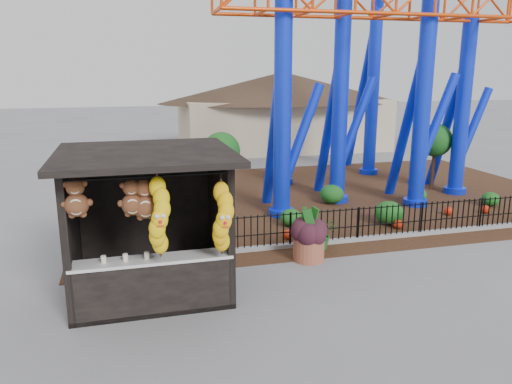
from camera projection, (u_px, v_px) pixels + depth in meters
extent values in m
plane|color=slate|center=(300.00, 299.00, 10.52)|extent=(120.00, 120.00, 0.00)
cube|color=#331E11|center=(328.00, 196.00, 19.03)|extent=(18.00, 12.00, 0.02)
cube|color=gray|center=(396.00, 236.00, 14.32)|extent=(18.00, 0.18, 0.12)
cube|color=black|center=(152.00, 289.00, 10.89)|extent=(3.20, 2.60, 0.10)
cube|color=black|center=(146.00, 210.00, 11.71)|extent=(3.20, 0.12, 3.00)
cube|color=black|center=(71.00, 231.00, 10.16)|extent=(0.12, 2.60, 3.00)
cube|color=black|center=(220.00, 220.00, 10.93)|extent=(0.12, 2.60, 3.00)
cube|color=black|center=(145.00, 154.00, 9.94)|extent=(3.50, 3.40, 0.12)
cube|color=black|center=(66.00, 252.00, 9.01)|extent=(0.14, 0.14, 3.00)
cube|color=black|center=(231.00, 237.00, 9.77)|extent=(0.14, 0.14, 3.00)
cube|color=black|center=(154.00, 287.00, 9.79)|extent=(3.00, 0.50, 1.10)
cube|color=silver|center=(152.00, 260.00, 9.65)|extent=(3.10, 0.55, 0.06)
cylinder|color=black|center=(149.00, 177.00, 8.86)|extent=(2.90, 0.04, 0.04)
cylinder|color=#0D28E4|center=(283.00, 109.00, 15.70)|extent=(0.56, 0.56, 7.00)
cylinder|color=#0D28E4|center=(281.00, 212.00, 16.50)|extent=(0.84, 0.84, 0.24)
cylinder|color=#0D28E4|center=(340.00, 101.00, 17.41)|extent=(0.56, 0.56, 7.30)
cylinder|color=#0D28E4|center=(336.00, 199.00, 18.25)|extent=(0.84, 0.84, 0.24)
cylinder|color=#0D28E4|center=(423.00, 99.00, 16.89)|extent=(0.56, 0.56, 7.50)
cylinder|color=#0D28E4|center=(415.00, 202.00, 17.75)|extent=(0.84, 0.84, 0.24)
cylinder|color=#0D28E4|center=(463.00, 108.00, 18.74)|extent=(0.56, 0.56, 6.60)
cylinder|color=#0D28E4|center=(455.00, 190.00, 19.50)|extent=(0.84, 0.84, 0.24)
cylinder|color=#0D28E4|center=(284.00, 69.00, 20.00)|extent=(0.56, 0.56, 9.50)
cylinder|color=#0D28E4|center=(283.00, 181.00, 21.10)|extent=(0.84, 0.84, 0.24)
cylinder|color=#0D28E4|center=(375.00, 57.00, 21.94)|extent=(0.56, 0.56, 10.50)
cylinder|color=#0D28E4|center=(368.00, 171.00, 23.16)|extent=(0.84, 0.84, 0.24)
cylinder|color=#0D28E4|center=(274.00, 133.00, 16.75)|extent=(0.36, 2.21, 5.85)
cylinder|color=#0D28E4|center=(300.00, 140.00, 16.40)|extent=(1.62, 0.32, 3.73)
cylinder|color=#0D28E4|center=(329.00, 124.00, 18.47)|extent=(0.36, 2.29, 6.10)
cylinder|color=#0D28E4|center=(353.00, 131.00, 18.13)|extent=(1.67, 0.32, 3.88)
cylinder|color=#0D28E4|center=(407.00, 124.00, 17.95)|extent=(0.36, 2.34, 6.26)
cylinder|color=#0D28E4|center=(433.00, 130.00, 17.61)|extent=(1.71, 0.32, 3.99)
cylinder|color=#0D28E4|center=(446.00, 128.00, 19.78)|extent=(0.36, 2.10, 5.53)
cylinder|color=#0D28E4|center=(471.00, 133.00, 19.43)|extent=(1.54, 0.32, 3.52)
cylinder|color=#984F37|center=(309.00, 248.00, 12.59)|extent=(1.03, 1.03, 0.65)
ellipsoid|color=black|center=(309.00, 224.00, 12.44)|extent=(0.70, 0.70, 0.64)
imported|color=#185318|center=(321.00, 233.00, 13.34)|extent=(0.94, 0.86, 0.89)
ellipsoid|color=#164E17|center=(291.00, 217.00, 15.33)|extent=(0.67, 0.67, 0.53)
ellipsoid|color=#164E17|center=(389.00, 213.00, 15.50)|extent=(0.90, 0.90, 0.72)
ellipsoid|color=#164E17|center=(418.00, 195.00, 18.15)|extent=(0.65, 0.65, 0.52)
ellipsoid|color=#164E17|center=(332.00, 194.00, 17.92)|extent=(0.85, 0.85, 0.68)
ellipsoid|color=#164E17|center=(491.00, 199.00, 17.60)|extent=(0.62, 0.62, 0.50)
sphere|color=#B9230C|center=(288.00, 234.00, 14.14)|extent=(0.28, 0.28, 0.28)
sphere|color=#B9230C|center=(398.00, 224.00, 15.08)|extent=(0.28, 0.28, 0.28)
sphere|color=#B9230C|center=(448.00, 211.00, 16.51)|extent=(0.28, 0.28, 0.28)
sphere|color=#B9230C|center=(485.00, 209.00, 16.70)|extent=(0.28, 0.28, 0.28)
cube|color=#BFAD8C|center=(282.00, 124.00, 30.44)|extent=(12.00, 6.00, 3.00)
cone|color=#332319|center=(283.00, 84.00, 29.87)|extent=(15.00, 15.00, 1.80)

